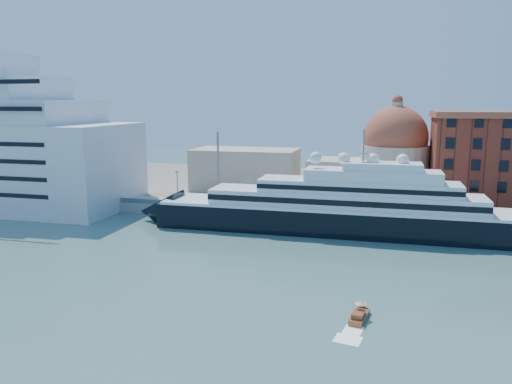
# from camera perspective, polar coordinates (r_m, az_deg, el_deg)

# --- Properties ---
(ground) EXTENTS (400.00, 400.00, 0.00)m
(ground) POSITION_cam_1_polar(r_m,az_deg,el_deg) (88.31, 1.27, -7.91)
(ground) COLOR #355C5A
(ground) RESTS_ON ground
(quay) EXTENTS (180.00, 10.00, 2.50)m
(quay) POSITION_cam_1_polar(r_m,az_deg,el_deg) (120.19, 4.96, -2.41)
(quay) COLOR gray
(quay) RESTS_ON ground
(land) EXTENTS (260.00, 72.00, 2.00)m
(land) POSITION_cam_1_polar(r_m,az_deg,el_deg) (160.09, 7.38, 0.64)
(land) COLOR slate
(land) RESTS_ON ground
(quay_fence) EXTENTS (180.00, 0.10, 1.20)m
(quay_fence) POSITION_cam_1_polar(r_m,az_deg,el_deg) (115.46, 4.60, -1.99)
(quay_fence) COLOR slate
(quay_fence) RESTS_ON quay
(superyacht) EXTENTS (86.34, 11.97, 25.80)m
(superyacht) POSITION_cam_1_polar(r_m,az_deg,el_deg) (107.94, 7.54, -2.18)
(superyacht) COLOR black
(superyacht) RESTS_ON ground
(service_barge) EXTENTS (12.30, 6.81, 2.63)m
(service_barge) POSITION_cam_1_polar(r_m,az_deg,el_deg) (127.24, -20.67, -2.56)
(service_barge) COLOR white
(service_barge) RESTS_ON ground
(water_taxi) EXTENTS (2.59, 5.38, 2.45)m
(water_taxi) POSITION_cam_1_polar(r_m,az_deg,el_deg) (67.05, 11.72, -13.67)
(water_taxi) COLOR brown
(water_taxi) RESTS_ON ground
(church) EXTENTS (66.00, 18.00, 25.50)m
(church) POSITION_cam_1_polar(r_m,az_deg,el_deg) (141.00, 9.18, 3.36)
(church) COLOR beige
(church) RESTS_ON land
(lamp_posts) EXTENTS (120.80, 2.40, 18.00)m
(lamp_posts) POSITION_cam_1_polar(r_m,az_deg,el_deg) (119.62, -1.11, 1.75)
(lamp_posts) COLOR slate
(lamp_posts) RESTS_ON quay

